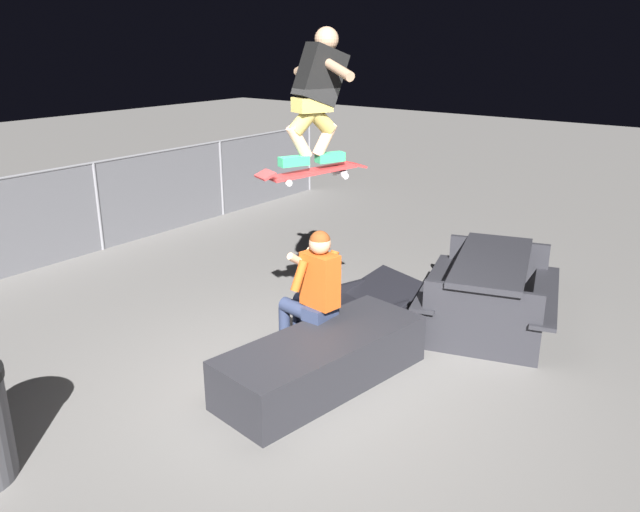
# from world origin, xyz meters

# --- Properties ---
(ground_plane) EXTENTS (40.00, 40.00, 0.00)m
(ground_plane) POSITION_xyz_m (0.00, 0.00, 0.00)
(ground_plane) COLOR slate
(ledge_box_main) EXTENTS (2.07, 1.00, 0.44)m
(ledge_box_main) POSITION_xyz_m (0.15, -0.17, 0.22)
(ledge_box_main) COLOR #28282D
(ledge_box_main) RESTS_ON ground
(person_sitting_on_ledge) EXTENTS (0.60, 0.78, 1.28)m
(person_sitting_on_ledge) POSITION_xyz_m (0.48, 0.20, 0.70)
(person_sitting_on_ledge) COLOR #2D3856
(person_sitting_on_ledge) RESTS_ON ground
(skateboard) EXTENTS (1.02, 0.57, 0.13)m
(skateboard) POSITION_xyz_m (0.48, 0.20, 1.79)
(skateboard) COLOR #B72D2D
(skater_airborne) EXTENTS (0.63, 0.85, 1.12)m
(skater_airborne) POSITION_xyz_m (0.54, 0.18, 2.48)
(skater_airborne) COLOR #2D9E66
(kicker_ramp) EXTENTS (1.22, 1.13, 0.35)m
(kicker_ramp) POSITION_xyz_m (1.90, 0.40, 0.06)
(kicker_ramp) COLOR black
(kicker_ramp) RESTS_ON ground
(picnic_table_back) EXTENTS (2.02, 1.78, 0.75)m
(picnic_table_back) POSITION_xyz_m (2.17, -0.83, 0.50)
(picnic_table_back) COLOR #28282D
(picnic_table_back) RESTS_ON ground
(fence_back) EXTENTS (12.05, 0.05, 1.28)m
(fence_back) POSITION_xyz_m (0.00, 4.61, 0.68)
(fence_back) COLOR slate
(fence_back) RESTS_ON ground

